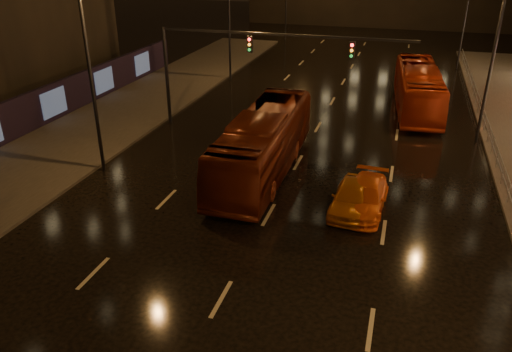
{
  "coord_description": "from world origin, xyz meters",
  "views": [
    {
      "loc": [
        5.06,
        -8.59,
        11.06
      ],
      "look_at": [
        -0.17,
        8.64,
        2.5
      ],
      "focal_mm": 35.0,
      "sensor_mm": 36.0,
      "label": 1
    }
  ],
  "objects_px": {
    "bus_red": "(263,143)",
    "taxi_near": "(351,197)",
    "bus_curb": "(418,88)",
    "taxi_far": "(365,197)"
  },
  "relations": [
    {
      "from": "bus_red",
      "to": "taxi_far",
      "type": "height_order",
      "value": "bus_red"
    },
    {
      "from": "bus_curb",
      "to": "taxi_near",
      "type": "relative_size",
      "value": 2.85
    },
    {
      "from": "bus_curb",
      "to": "taxi_far",
      "type": "distance_m",
      "value": 16.04
    },
    {
      "from": "taxi_near",
      "to": "bus_curb",
      "type": "bearing_deg",
      "value": 83.84
    },
    {
      "from": "bus_red",
      "to": "taxi_near",
      "type": "xyz_separation_m",
      "value": [
        4.92,
        -2.89,
        -0.94
      ]
    },
    {
      "from": "bus_red",
      "to": "bus_curb",
      "type": "xyz_separation_m",
      "value": [
        7.5,
        13.26,
        -0.04
      ]
    },
    {
      "from": "bus_red",
      "to": "taxi_far",
      "type": "distance_m",
      "value": 6.18
    },
    {
      "from": "taxi_near",
      "to": "taxi_far",
      "type": "bearing_deg",
      "value": 27.22
    },
    {
      "from": "bus_red",
      "to": "taxi_far",
      "type": "xyz_separation_m",
      "value": [
        5.5,
        -2.63,
        -0.98
      ]
    },
    {
      "from": "bus_red",
      "to": "bus_curb",
      "type": "distance_m",
      "value": 15.23
    }
  ]
}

